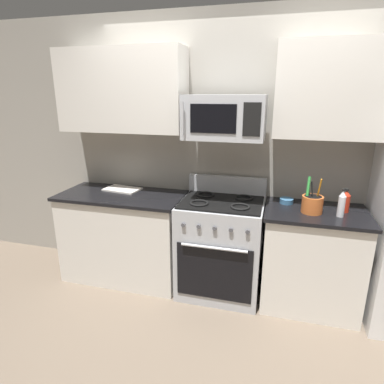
{
  "coord_description": "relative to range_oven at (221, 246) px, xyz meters",
  "views": [
    {
      "loc": [
        0.47,
        -2.09,
        1.88
      ],
      "look_at": [
        -0.25,
        0.55,
        1.03
      ],
      "focal_mm": 30.3,
      "sensor_mm": 36.0,
      "label": 1
    }
  ],
  "objects": [
    {
      "name": "utensil_crock",
      "position": [
        0.77,
        -0.05,
        0.52
      ],
      "size": [
        0.17,
        0.17,
        0.3
      ],
      "color": "#D1662D",
      "rests_on": "counter_right"
    },
    {
      "name": "counter_right",
      "position": [
        0.82,
        -0.0,
        -0.02
      ],
      "size": [
        0.86,
        0.62,
        0.91
      ],
      "color": "silver",
      "rests_on": "ground"
    },
    {
      "name": "upper_cabinets_left",
      "position": [
        -1.01,
        0.16,
        1.42
      ],
      "size": [
        1.23,
        0.34,
        0.76
      ],
      "color": "silver"
    },
    {
      "name": "microwave",
      "position": [
        -0.0,
        0.03,
        1.2
      ],
      "size": [
        0.68,
        0.44,
        0.37
      ],
      "color": "#B2B5BA"
    },
    {
      "name": "range_oven",
      "position": [
        0.0,
        0.0,
        0.0
      ],
      "size": [
        0.76,
        0.66,
        1.09
      ],
      "color": "#B2B5BA",
      "rests_on": "ground"
    },
    {
      "name": "counter_left",
      "position": [
        -1.01,
        -0.0,
        -0.02
      ],
      "size": [
        1.24,
        0.62,
        0.91
      ],
      "color": "silver",
      "rests_on": "ground"
    },
    {
      "name": "prep_bowl",
      "position": [
        0.57,
        0.14,
        0.46
      ],
      "size": [
        0.12,
        0.12,
        0.05
      ],
      "color": "teal",
      "rests_on": "counter_right"
    },
    {
      "name": "bottle_hot_sauce",
      "position": [
        1.04,
        0.04,
        0.53
      ],
      "size": [
        0.07,
        0.07,
        0.2
      ],
      "color": "red",
      "rests_on": "counter_right"
    },
    {
      "name": "wall_back",
      "position": [
        0.0,
        0.38,
        0.83
      ],
      "size": [
        8.0,
        0.1,
        2.6
      ],
      "primitive_type": "cube",
      "color": "#9E998E",
      "rests_on": "ground"
    },
    {
      "name": "bottle_vinegar",
      "position": [
        0.99,
        -0.08,
        0.54
      ],
      "size": [
        0.06,
        0.06,
        0.23
      ],
      "color": "silver",
      "rests_on": "counter_right"
    },
    {
      "name": "cutting_board",
      "position": [
        -1.06,
        0.13,
        0.44
      ],
      "size": [
        0.39,
        0.27,
        0.02
      ],
      "primitive_type": "cube",
      "rotation": [
        0.0,
        0.0,
        -0.14
      ],
      "color": "silver",
      "rests_on": "counter_left"
    },
    {
      "name": "ground_plane",
      "position": [
        0.0,
        -0.68,
        -0.47
      ],
      "size": [
        16.0,
        16.0,
        0.0
      ],
      "primitive_type": "plane",
      "color": "#6B5B4C"
    },
    {
      "name": "upper_cabinets_right",
      "position": [
        0.82,
        0.16,
        1.42
      ],
      "size": [
        0.85,
        0.34,
        0.76
      ],
      "color": "silver"
    }
  ]
}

